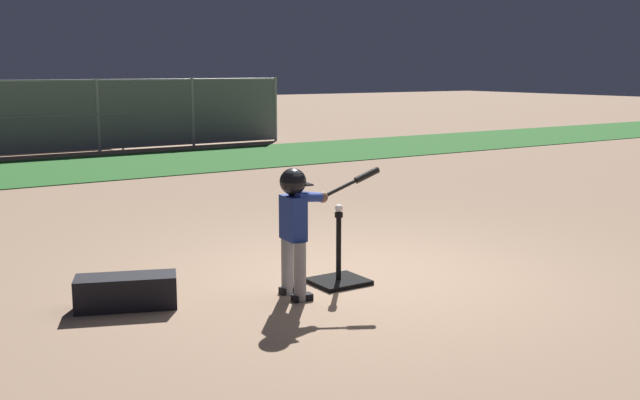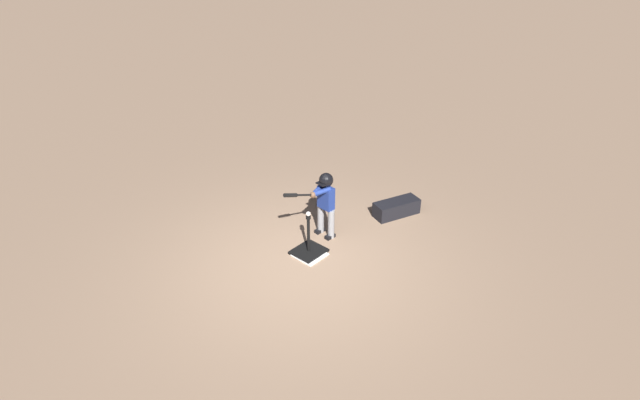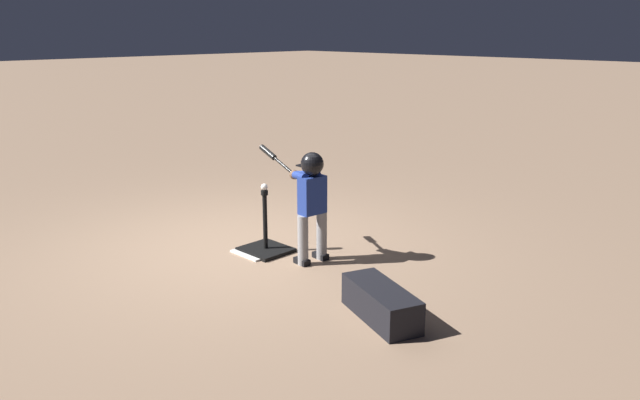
% 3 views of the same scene
% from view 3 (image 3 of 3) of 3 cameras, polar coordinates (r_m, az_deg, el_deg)
% --- Properties ---
extents(ground_plane, '(90.00, 90.00, 0.00)m').
position_cam_3_polar(ground_plane, '(7.00, -7.71, -4.32)').
color(ground_plane, '#93755B').
extents(home_plate, '(0.44, 0.44, 0.02)m').
position_cam_3_polar(home_plate, '(6.83, -5.64, -4.67)').
color(home_plate, white).
rests_on(home_plate, ground_plane).
extents(batting_tee, '(0.50, 0.45, 0.69)m').
position_cam_3_polar(batting_tee, '(6.81, -4.99, -4.09)').
color(batting_tee, black).
rests_on(batting_tee, ground_plane).
extents(batter_child, '(1.00, 0.37, 1.16)m').
position_cam_3_polar(batter_child, '(6.32, -0.91, 0.66)').
color(batter_child, gray).
rests_on(batter_child, ground_plane).
extents(baseball, '(0.07, 0.07, 0.07)m').
position_cam_3_polar(baseball, '(6.62, -5.12, 1.19)').
color(baseball, white).
rests_on(baseball, batting_tee).
extents(equipment_bag, '(0.90, 0.60, 0.28)m').
position_cam_3_polar(equipment_bag, '(5.28, 5.60, -9.35)').
color(equipment_bag, black).
rests_on(equipment_bag, ground_plane).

